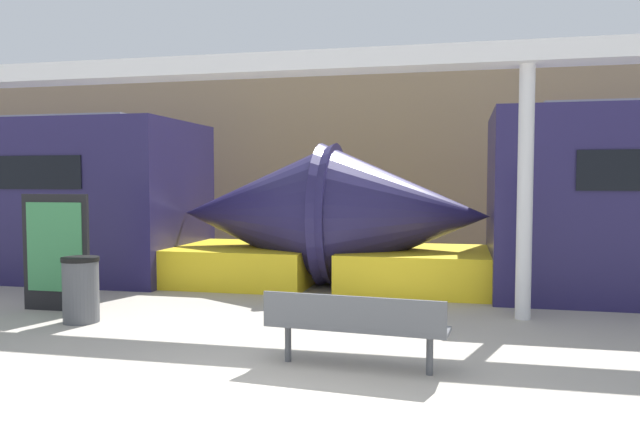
{
  "coord_description": "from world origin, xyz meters",
  "views": [
    {
      "loc": [
        1.6,
        -4.99,
        1.93
      ],
      "look_at": [
        -0.31,
        3.46,
        1.4
      ],
      "focal_mm": 35.0,
      "sensor_mm": 36.0,
      "label": 1
    }
  ],
  "objects_px": {
    "trash_bin": "(81,289)",
    "support_column_near": "(525,193)",
    "poster_board": "(56,252)",
    "bench_near": "(355,323)"
  },
  "relations": [
    {
      "from": "bench_near",
      "to": "trash_bin",
      "type": "xyz_separation_m",
      "value": [
        -4.02,
        1.32,
        -0.04
      ]
    },
    {
      "from": "trash_bin",
      "to": "support_column_near",
      "type": "xyz_separation_m",
      "value": [
        5.93,
        1.55,
        1.31
      ]
    },
    {
      "from": "bench_near",
      "to": "poster_board",
      "type": "xyz_separation_m",
      "value": [
        -4.83,
        1.92,
        0.39
      ]
    },
    {
      "from": "poster_board",
      "to": "support_column_near",
      "type": "xyz_separation_m",
      "value": [
        6.74,
        0.95,
        0.88
      ]
    },
    {
      "from": "bench_near",
      "to": "support_column_near",
      "type": "bearing_deg",
      "value": 61.68
    },
    {
      "from": "bench_near",
      "to": "poster_board",
      "type": "relative_size",
      "value": 1.1
    },
    {
      "from": "bench_near",
      "to": "poster_board",
      "type": "distance_m",
      "value": 5.21
    },
    {
      "from": "trash_bin",
      "to": "poster_board",
      "type": "height_order",
      "value": "poster_board"
    },
    {
      "from": "trash_bin",
      "to": "support_column_near",
      "type": "relative_size",
      "value": 0.25
    },
    {
      "from": "poster_board",
      "to": "trash_bin",
      "type": "bearing_deg",
      "value": -36.66
    }
  ]
}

